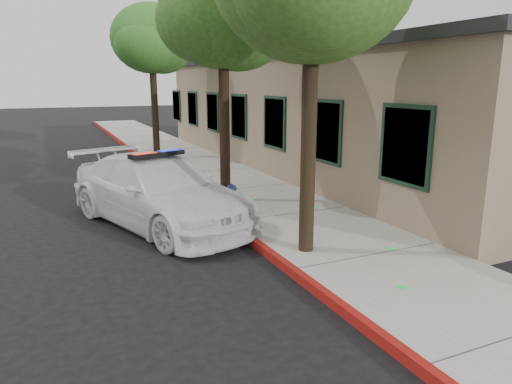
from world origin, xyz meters
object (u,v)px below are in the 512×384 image
object	(u,v)px
fire_hydrant	(232,199)
clapboard_building	(332,111)
police_car	(159,191)
street_tree_mid	(223,19)
street_tree_far	(153,42)

from	to	relation	value
fire_hydrant	clapboard_building	bearing A→B (deg)	63.36
police_car	street_tree_mid	world-z (taller)	street_tree_mid
fire_hydrant	street_tree_mid	bearing A→B (deg)	97.97
clapboard_building	fire_hydrant	bearing A→B (deg)	-139.71
fire_hydrant	police_car	bearing A→B (deg)	-167.88
street_tree_mid	street_tree_far	bearing A→B (deg)	89.82
police_car	street_tree_far	world-z (taller)	street_tree_far
police_car	fire_hydrant	size ratio (longest dim) A/B	8.19
fire_hydrant	street_tree_mid	distance (m)	4.46
clapboard_building	street_tree_mid	distance (m)	7.65
clapboard_building	street_tree_mid	bearing A→B (deg)	-146.19
clapboard_building	police_car	xyz separation A→B (m)	(-8.01, -5.06, -1.33)
street_tree_far	clapboard_building	bearing A→B (deg)	-35.20
clapboard_building	police_car	bearing A→B (deg)	-147.72
police_car	clapboard_building	bearing A→B (deg)	12.66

